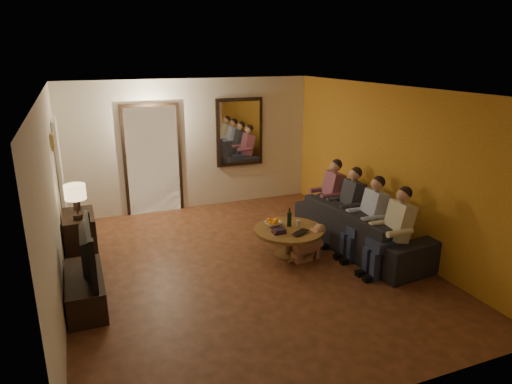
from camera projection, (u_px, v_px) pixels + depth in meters
name	position (u px, v px, depth m)	size (l,w,h in m)	color
floor	(245.00, 266.00, 6.86)	(5.00, 6.00, 0.01)	#422611
ceiling	(244.00, 90.00, 6.09)	(5.00, 6.00, 0.01)	white
back_wall	(192.00, 145.00, 9.13)	(5.00, 0.02, 2.60)	beige
front_wall	(369.00, 275.00, 3.81)	(5.00, 0.02, 2.60)	beige
left_wall	(53.00, 204.00, 5.58)	(0.02, 6.00, 2.60)	beige
right_wall	(389.00, 167.00, 7.36)	(0.02, 6.00, 2.60)	beige
orange_accent	(389.00, 167.00, 7.36)	(0.01, 6.00, 2.60)	#BA721F
kitchen_doorway	(153.00, 161.00, 8.91)	(1.00, 0.06, 2.10)	#FFE0A5
door_trim	(153.00, 161.00, 8.90)	(1.12, 0.04, 2.22)	black
fridge_glimpse	(166.00, 167.00, 9.04)	(0.45, 0.03, 1.70)	silver
mirror_frame	(240.00, 132.00, 9.40)	(1.00, 0.05, 1.40)	black
mirror_glass	(240.00, 132.00, 9.37)	(0.86, 0.02, 1.26)	white
white_door	(61.00, 179.00, 7.72)	(0.06, 0.85, 2.04)	white
framed_art	(53.00, 141.00, 6.59)	(0.03, 0.28, 0.24)	#B28C33
art_canvas	(54.00, 141.00, 6.59)	(0.01, 0.22, 0.18)	brown
dresser	(81.00, 237.00, 6.98)	(0.45, 0.83, 0.74)	black
table_lamp	(76.00, 202.00, 6.60)	(0.30, 0.30, 0.54)	beige
flower_vase	(76.00, 197.00, 7.00)	(0.14, 0.14, 0.44)	#B6132E
tv_stand	(86.00, 290.00, 5.77)	(0.45, 1.21, 0.40)	black
tv	(81.00, 251.00, 5.62)	(0.15, 1.16, 0.67)	black
sofa	(362.00, 227.00, 7.37)	(0.99, 2.52, 0.74)	black
person_a	(394.00, 235.00, 6.47)	(0.60, 0.40, 1.20)	tan
person_b	(369.00, 221.00, 7.00)	(0.60, 0.40, 1.20)	tan
person_c	(348.00, 209.00, 7.54)	(0.60, 0.40, 1.20)	tan
person_d	(329.00, 199.00, 8.07)	(0.60, 0.40, 1.20)	tan
dog	(308.00, 242.00, 7.01)	(0.56, 0.24, 0.56)	#AA6F4E
coffee_table	(289.00, 242.00, 7.16)	(1.09, 1.09, 0.45)	brown
bowl	(273.00, 224.00, 7.22)	(0.26, 0.26, 0.06)	white
oranges	(273.00, 220.00, 7.20)	(0.20, 0.20, 0.08)	orange
wine_bottle	(289.00, 217.00, 7.16)	(0.07, 0.07, 0.31)	black
wine_glass	(298.00, 223.00, 7.19)	(0.06, 0.06, 0.10)	silver
book_stack	(279.00, 231.00, 6.92)	(0.20, 0.15, 0.07)	black
laptop	(303.00, 233.00, 6.88)	(0.33, 0.21, 0.03)	black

